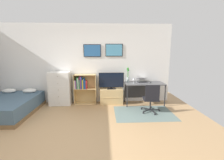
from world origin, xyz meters
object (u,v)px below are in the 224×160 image
bed (7,106)px  bookshelf (83,87)px  tv_stand (111,96)px  bamboo_vase (128,75)px  television (111,81)px  office_chair (151,98)px  laptop (142,80)px  dresser (60,88)px  wine_glass (134,79)px  desk (144,86)px  computer_mouse (150,82)px

bed → bookshelf: size_ratio=1.90×
tv_stand → bookshelf: bearing=176.9°
bookshelf → tv_stand: 1.01m
tv_stand → bamboo_vase: 0.93m
bookshelf → television: television is taller
office_chair → laptop: (-0.07, 0.89, 0.35)m
dresser → laptop: (2.77, 0.01, 0.24)m
bamboo_vase → wine_glass: bamboo_vase is taller
office_chair → bookshelf: bearing=159.6°
office_chair → bamboo_vase: bamboo_vase is taller
laptop → bed: bearing=-174.1°
television → office_chair: size_ratio=0.98×
desk → wine_glass: wine_glass is taller
desk → laptop: size_ratio=2.98×
bookshelf → tv_stand: size_ratio=1.32×
wine_glass → laptop: bearing=22.2°
desk → dresser: bearing=179.7°
bamboo_vase → desk: bearing=-14.8°
tv_stand → office_chair: bearing=-38.5°
bed → office_chair: office_chair is taller
dresser → computer_mouse: dresser is taller
television → desk: bearing=-0.4°
desk → computer_mouse: 0.27m
bookshelf → office_chair: bearing=-24.5°
desk → tv_stand: bearing=178.4°
television → computer_mouse: bearing=-4.5°
computer_mouse → bamboo_vase: bearing=162.3°
desk → office_chair: office_chair is taller
tv_stand → bamboo_vase: bamboo_vase is taller
office_chair → bamboo_vase: bearing=122.6°
bed → dresser: (1.32, 0.74, 0.33)m
desk → bed: bearing=-170.2°
tv_stand → television: bearing=-90.0°
dresser → tv_stand: (1.72, 0.02, -0.30)m
tv_stand → wine_glass: size_ratio=4.29×
office_chair → wine_glass: (-0.39, 0.76, 0.42)m
television → wine_glass: (0.73, -0.12, 0.07)m
tv_stand → television: television is taller
desk → laptop: (-0.06, 0.02, 0.20)m
computer_mouse → bamboo_vase: size_ratio=0.21×
television → laptop: 1.05m
dresser → desk: dresser is taller
dresser → bookshelf: size_ratio=1.10×
bed → wine_glass: wine_glass is taller
desk → television: bearing=179.6°
bed → tv_stand: bed is taller
office_chair → laptop: size_ratio=1.97×
bed → laptop: 4.20m
bookshelf → office_chair: size_ratio=1.18×
bed → laptop: bearing=11.5°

